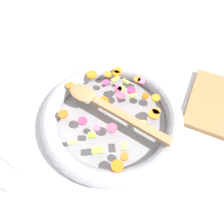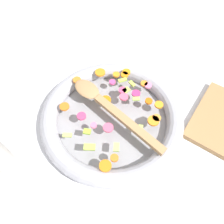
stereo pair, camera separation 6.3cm
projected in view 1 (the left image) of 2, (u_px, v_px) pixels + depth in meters
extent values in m
plane|color=silver|center=(112.00, 121.00, 0.67)|extent=(4.00, 4.00, 0.00)
cylinder|color=gray|center=(112.00, 120.00, 0.67)|extent=(0.37, 0.37, 0.01)
torus|color=#9E9EA5|center=(112.00, 117.00, 0.65)|extent=(0.42, 0.42, 0.05)
cylinder|color=orange|center=(117.00, 166.00, 0.54)|extent=(0.04, 0.04, 0.01)
cylinder|color=orange|center=(154.00, 114.00, 0.62)|extent=(0.04, 0.04, 0.01)
cylinder|color=orange|center=(92.00, 75.00, 0.70)|extent=(0.04, 0.04, 0.01)
cylinder|color=orange|center=(156.00, 98.00, 0.65)|extent=(0.04, 0.04, 0.01)
cylinder|color=orange|center=(137.00, 80.00, 0.69)|extent=(0.03, 0.03, 0.01)
cylinder|color=orange|center=(156.00, 111.00, 0.63)|extent=(0.03, 0.03, 0.01)
cylinder|color=orange|center=(124.00, 157.00, 0.55)|extent=(0.03, 0.03, 0.01)
cylinder|color=orange|center=(70.00, 86.00, 0.68)|extent=(0.03, 0.03, 0.01)
cylinder|color=orange|center=(116.00, 74.00, 0.70)|extent=(0.03, 0.03, 0.01)
cylinder|color=orange|center=(117.00, 71.00, 0.71)|extent=(0.04, 0.04, 0.01)
cylinder|color=orange|center=(63.00, 114.00, 0.62)|extent=(0.03, 0.03, 0.01)
cylinder|color=#D85E0F|center=(145.00, 96.00, 0.66)|extent=(0.02, 0.02, 0.01)
cylinder|color=orange|center=(103.00, 101.00, 0.65)|extent=(0.03, 0.03, 0.01)
cylinder|color=orange|center=(108.00, 75.00, 0.70)|extent=(0.02, 0.02, 0.01)
cube|color=#AED55A|center=(133.00, 95.00, 0.66)|extent=(0.02, 0.02, 0.01)
cube|color=#A9CE4A|center=(98.00, 150.00, 0.56)|extent=(0.03, 0.03, 0.01)
cube|color=#B6CB60|center=(72.00, 142.00, 0.57)|extent=(0.02, 0.03, 0.01)
cube|color=#ADCF4A|center=(115.00, 79.00, 0.69)|extent=(0.03, 0.03, 0.01)
cube|color=#B2C94C|center=(125.00, 81.00, 0.69)|extent=(0.02, 0.02, 0.01)
cube|color=#A7CD60|center=(124.00, 146.00, 0.57)|extent=(0.03, 0.02, 0.01)
cube|color=#97BB36|center=(92.00, 135.00, 0.58)|extent=(0.02, 0.02, 0.01)
cube|color=#A9C64C|center=(121.00, 89.00, 0.67)|extent=(0.03, 0.02, 0.01)
cube|color=#91BE44|center=(80.00, 89.00, 0.67)|extent=(0.03, 0.03, 0.01)
cube|color=#BADB59|center=(143.00, 125.00, 0.60)|extent=(0.03, 0.02, 0.01)
cylinder|color=#D05473|center=(112.00, 128.00, 0.60)|extent=(0.04, 0.04, 0.01)
cylinder|color=pink|center=(141.00, 81.00, 0.69)|extent=(0.03, 0.03, 0.01)
cylinder|color=#E64685|center=(106.00, 82.00, 0.68)|extent=(0.02, 0.02, 0.01)
cylinder|color=pink|center=(97.00, 128.00, 0.60)|extent=(0.02, 0.02, 0.01)
cylinder|color=#C9326D|center=(131.00, 90.00, 0.67)|extent=(0.03, 0.03, 0.01)
cylinder|color=#E25776|center=(122.00, 96.00, 0.66)|extent=(0.03, 0.03, 0.01)
cylinder|color=#D13C69|center=(83.00, 121.00, 0.61)|extent=(0.04, 0.04, 0.01)
cylinder|color=#E54875|center=(118.00, 89.00, 0.67)|extent=(0.03, 0.03, 0.01)
cube|color=#A87F51|center=(130.00, 120.00, 0.60)|extent=(0.07, 0.25, 0.01)
ellipsoid|color=#A87F51|center=(82.00, 93.00, 0.65)|extent=(0.07, 0.10, 0.01)
cube|color=#9E7547|center=(221.00, 105.00, 0.69)|extent=(0.24, 0.20, 0.02)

